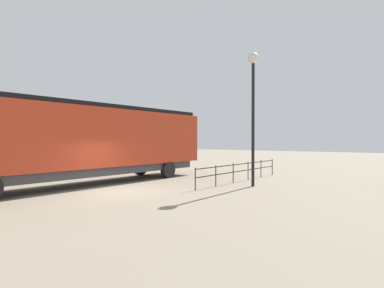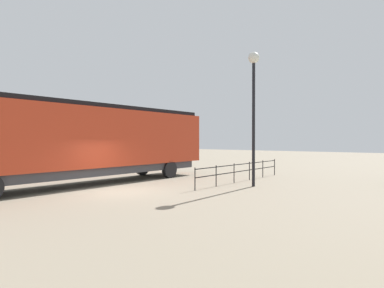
{
  "view_description": "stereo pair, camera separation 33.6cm",
  "coord_description": "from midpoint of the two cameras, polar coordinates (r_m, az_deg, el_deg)",
  "views": [
    {
      "loc": [
        11.89,
        -9.62,
        2.42
      ],
      "look_at": [
        2.0,
        2.93,
        2.24
      ],
      "focal_mm": 29.68,
      "sensor_mm": 36.0,
      "label": 1
    },
    {
      "loc": [
        12.15,
        -9.41,
        2.42
      ],
      "look_at": [
        2.0,
        2.93,
        2.24
      ],
      "focal_mm": 29.68,
      "sensor_mm": 36.0,
      "label": 2
    }
  ],
  "objects": [
    {
      "name": "ground_plane",
      "position": [
        15.52,
        -13.38,
        -8.35
      ],
      "size": [
        120.0,
        120.0,
        0.0
      ],
      "primitive_type": "plane",
      "color": "gray"
    },
    {
      "name": "locomotive",
      "position": [
        18.5,
        -17.53,
        0.67
      ],
      "size": [
        2.93,
        16.19,
        4.39
      ],
      "color": "red",
      "rests_on": "ground_plane"
    },
    {
      "name": "lamp_post",
      "position": [
        17.21,
        10.37,
        9.9
      ],
      "size": [
        0.59,
        0.59,
        7.05
      ],
      "color": "black",
      "rests_on": "ground_plane"
    },
    {
      "name": "platform_fence",
      "position": [
        19.01,
        8.28,
        -4.49
      ],
      "size": [
        0.05,
        8.9,
        1.11
      ],
      "color": "black",
      "rests_on": "ground_plane"
    }
  ]
}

